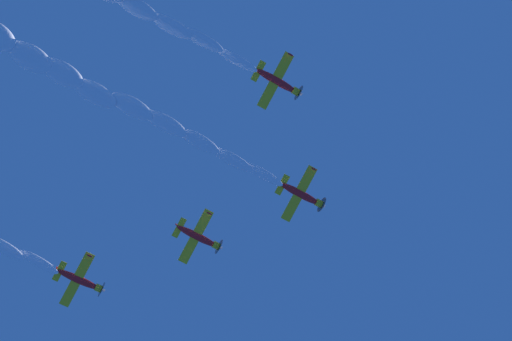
{
  "coord_description": "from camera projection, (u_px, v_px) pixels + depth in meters",
  "views": [
    {
      "loc": [
        20.63,
        -0.54,
        1.54
      ],
      "look_at": [
        6.26,
        -2.17,
        90.32
      ],
      "focal_mm": 50.57,
      "sensor_mm": 36.0,
      "label": 1
    }
  ],
  "objects": [
    {
      "name": "airplane_lead",
      "position": [
        302.0,
        195.0,
        91.01
      ],
      "size": [
        6.91,
        6.61,
        2.53
      ],
      "color": "red"
    },
    {
      "name": "airplane_left_wingman",
      "position": [
        199.0,
        237.0,
        93.52
      ],
      "size": [
        6.87,
        6.63,
        2.58
      ],
      "color": "red"
    },
    {
      "name": "airplane_right_wingman",
      "position": [
        278.0,
        82.0,
        89.48
      ],
      "size": [
        6.89,
        6.62,
        2.58
      ],
      "color": "red"
    },
    {
      "name": "airplane_slot_tail",
      "position": [
        80.0,
        280.0,
        92.14
      ],
      "size": [
        6.92,
        6.6,
        2.63
      ],
      "color": "red"
    },
    {
      "name": "smoke_trail_lead",
      "position": [
        61.0,
        72.0,
        83.73
      ],
      "size": [
        28.28,
        39.27,
        9.27
      ],
      "color": "white"
    }
  ]
}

